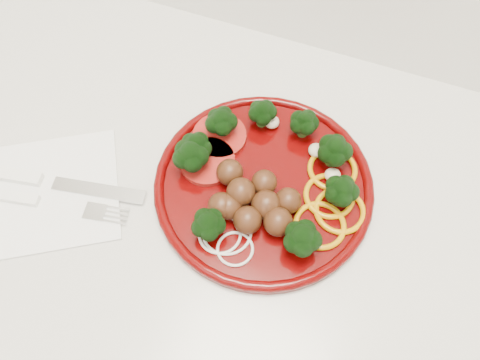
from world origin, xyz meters
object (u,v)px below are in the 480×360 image
(fork, at_px, (25,199))
(knife, at_px, (36,179))
(napkin, at_px, (53,192))
(plate, at_px, (263,180))

(fork, bearing_deg, knife, 83.00)
(napkin, relative_size, fork, 0.82)
(plate, bearing_deg, napkin, -157.19)
(napkin, bearing_deg, knife, 168.29)
(plate, bearing_deg, knife, -160.24)
(knife, bearing_deg, napkin, -22.66)
(napkin, bearing_deg, fork, -135.73)
(plate, xyz_separation_m, napkin, (-0.26, -0.11, -0.02))
(napkin, xyz_separation_m, fork, (-0.03, -0.03, 0.01))
(fork, bearing_deg, napkin, 33.31)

